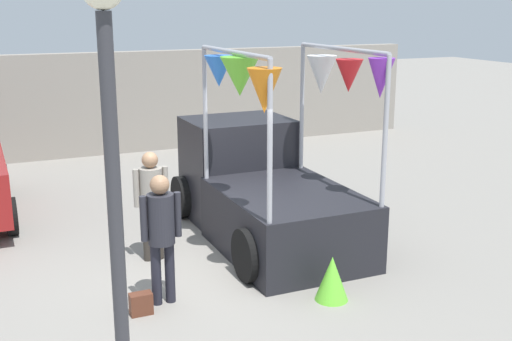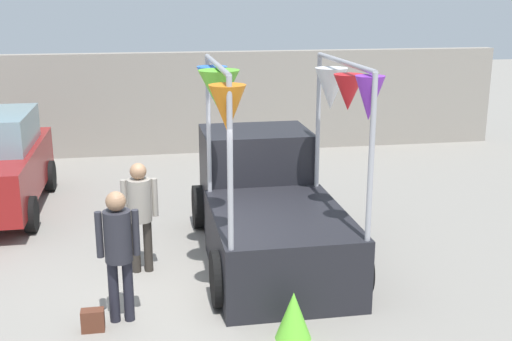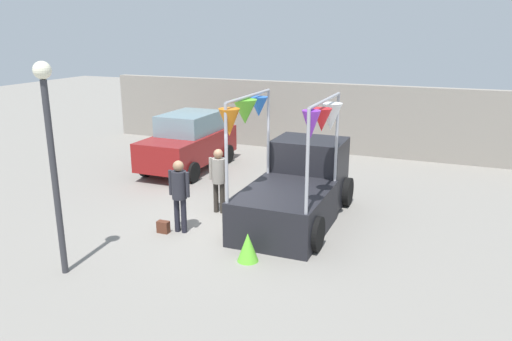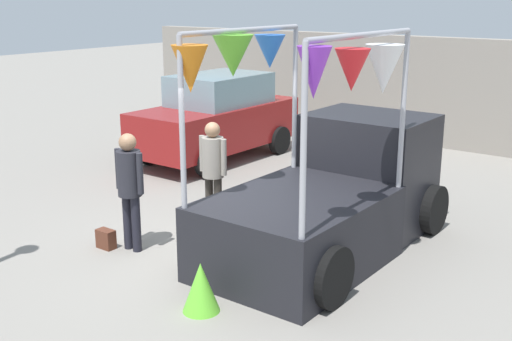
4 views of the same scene
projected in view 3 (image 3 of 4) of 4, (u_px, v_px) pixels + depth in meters
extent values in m
plane|color=gray|center=(229.00, 226.00, 11.98)|extent=(60.00, 60.00, 0.00)
cube|color=black|center=(284.00, 212.00, 11.49)|extent=(1.90, 2.60, 1.00)
cube|color=black|center=(309.00, 173.00, 13.16)|extent=(1.80, 1.40, 1.80)
cube|color=#8CB2C6|center=(310.00, 156.00, 13.03)|extent=(1.76, 1.37, 0.60)
cylinder|color=black|center=(279.00, 184.00, 13.96)|extent=(0.22, 0.76, 0.76)
cylinder|color=black|center=(347.00, 192.00, 13.27)|extent=(0.22, 0.76, 0.76)
cylinder|color=black|center=(234.00, 221.00, 11.24)|extent=(0.22, 0.76, 0.76)
cylinder|color=black|center=(316.00, 234.00, 10.55)|extent=(0.22, 0.76, 0.76)
cylinder|color=#A5A5AD|center=(268.00, 133.00, 12.46)|extent=(0.07, 0.07, 2.11)
cylinder|color=#A5A5AD|center=(337.00, 138.00, 11.83)|extent=(0.07, 0.07, 2.11)
cylinder|color=#A5A5AD|center=(226.00, 155.00, 10.29)|extent=(0.07, 0.07, 2.11)
cylinder|color=#A5A5AD|center=(307.00, 163.00, 9.66)|extent=(0.07, 0.07, 2.11)
cylinder|color=#A5A5AD|center=(249.00, 96.00, 11.08)|extent=(0.07, 2.44, 0.07)
cylinder|color=#A5A5AD|center=(325.00, 100.00, 10.45)|extent=(0.07, 2.44, 0.07)
cone|color=orange|center=(229.00, 122.00, 10.26)|extent=(0.51, 0.51, 0.57)
cone|color=purple|center=(311.00, 124.00, 9.61)|extent=(0.51, 0.51, 0.55)
cone|color=#66CC33|center=(245.00, 112.00, 10.96)|extent=(0.67, 0.67, 0.54)
cone|color=red|center=(322.00, 120.00, 10.34)|extent=(0.47, 0.47, 0.49)
cone|color=blue|center=(259.00, 107.00, 11.68)|extent=(0.54, 0.54, 0.46)
cone|color=white|center=(331.00, 117.00, 11.08)|extent=(0.57, 0.57, 0.60)
cube|color=maroon|center=(188.00, 147.00, 16.56)|extent=(1.70, 4.00, 0.90)
cube|color=#72939E|center=(190.00, 123.00, 16.47)|extent=(1.50, 2.10, 0.66)
cylinder|color=black|center=(185.00, 150.00, 18.10)|extent=(0.18, 0.64, 0.64)
cylinder|color=black|center=(228.00, 154.00, 17.48)|extent=(0.18, 0.64, 0.64)
cylinder|color=black|center=(146.00, 167.00, 15.87)|extent=(0.18, 0.64, 0.64)
cylinder|color=black|center=(193.00, 172.00, 15.26)|extent=(0.18, 0.64, 0.64)
cylinder|color=black|center=(177.00, 215.00, 11.55)|extent=(0.13, 0.13, 0.82)
cylinder|color=black|center=(184.00, 216.00, 11.48)|extent=(0.13, 0.13, 0.82)
cylinder|color=#26262D|center=(179.00, 185.00, 11.31)|extent=(0.34, 0.34, 0.65)
sphere|color=#997051|center=(178.00, 166.00, 11.19)|extent=(0.25, 0.25, 0.25)
cylinder|color=#26262D|center=(171.00, 182.00, 11.39)|extent=(0.09, 0.09, 0.58)
cylinder|color=#26262D|center=(187.00, 185.00, 11.23)|extent=(0.09, 0.09, 0.58)
cylinder|color=#2D2823|center=(216.00, 197.00, 12.78)|extent=(0.13, 0.13, 0.80)
cylinder|color=#2D2823|center=(222.00, 198.00, 12.72)|extent=(0.13, 0.13, 0.80)
cylinder|color=gray|center=(219.00, 171.00, 12.55)|extent=(0.34, 0.34, 0.63)
sphere|color=#997051|center=(218.00, 154.00, 12.43)|extent=(0.24, 0.24, 0.24)
cylinder|color=gray|center=(211.00, 169.00, 12.62)|extent=(0.09, 0.09, 0.57)
cylinder|color=gray|center=(226.00, 170.00, 12.46)|extent=(0.09, 0.09, 0.57)
cube|color=#592D1E|center=(163.00, 227.00, 11.54)|extent=(0.28, 0.16, 0.28)
cylinder|color=#333338|center=(55.00, 181.00, 9.19)|extent=(0.12, 0.12, 3.71)
sphere|color=#F2EDCC|center=(42.00, 70.00, 8.63)|extent=(0.32, 0.32, 0.32)
cube|color=gray|center=(320.00, 117.00, 18.96)|extent=(18.00, 0.36, 2.60)
cone|color=#66CC33|center=(248.00, 247.00, 10.10)|extent=(0.55, 0.55, 0.60)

